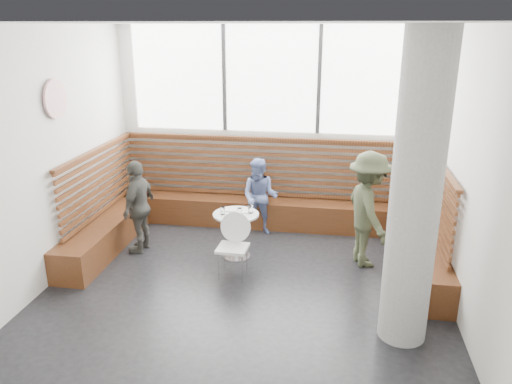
% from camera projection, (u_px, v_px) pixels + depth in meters
% --- Properties ---
extents(room, '(5.00, 5.00, 3.20)m').
position_uv_depth(room, '(242.00, 170.00, 5.74)').
color(room, silver).
rests_on(room, ground).
extents(booth, '(5.00, 2.50, 1.44)m').
position_uv_depth(booth, '(264.00, 212.00, 7.77)').
color(booth, '#472511').
rests_on(booth, ground).
extents(concrete_column, '(0.50, 0.50, 3.20)m').
position_uv_depth(concrete_column, '(416.00, 195.00, 4.89)').
color(concrete_column, gray).
rests_on(concrete_column, ground).
extents(wall_art, '(0.03, 0.50, 0.50)m').
position_uv_depth(wall_art, '(55.00, 99.00, 6.26)').
color(wall_art, white).
rests_on(wall_art, room).
extents(cafe_table, '(0.65, 0.65, 0.67)m').
position_uv_depth(cafe_table, '(236.00, 226.00, 7.06)').
color(cafe_table, silver).
rests_on(cafe_table, ground).
extents(cafe_chair, '(0.41, 0.40, 0.85)m').
position_uv_depth(cafe_chair, '(234.00, 241.00, 6.54)').
color(cafe_chair, white).
rests_on(cafe_chair, ground).
extents(adult_man, '(0.89, 1.17, 1.61)m').
position_uv_depth(adult_man, '(368.00, 210.00, 6.76)').
color(adult_man, '#3D442D').
rests_on(adult_man, ground).
extents(child_back, '(0.65, 0.53, 1.22)m').
position_uv_depth(child_back, '(260.00, 197.00, 7.86)').
color(child_back, '#697BB6').
rests_on(child_back, ground).
extents(child_left, '(0.42, 0.84, 1.37)m').
position_uv_depth(child_left, '(139.00, 206.00, 7.22)').
color(child_left, '#4C4B45').
rests_on(child_left, ground).
extents(plate_near, '(0.21, 0.21, 0.01)m').
position_uv_depth(plate_near, '(230.00, 209.00, 7.15)').
color(plate_near, white).
rests_on(plate_near, cafe_table).
extents(plate_far, '(0.18, 0.18, 0.01)m').
position_uv_depth(plate_far, '(244.00, 211.00, 7.07)').
color(plate_far, white).
rests_on(plate_far, cafe_table).
extents(glass_left, '(0.07, 0.07, 0.11)m').
position_uv_depth(glass_left, '(223.00, 211.00, 6.96)').
color(glass_left, white).
rests_on(glass_left, cafe_table).
extents(glass_mid, '(0.07, 0.07, 0.11)m').
position_uv_depth(glass_mid, '(240.00, 212.00, 6.92)').
color(glass_mid, white).
rests_on(glass_mid, cafe_table).
extents(glass_right, '(0.07, 0.07, 0.12)m').
position_uv_depth(glass_right, '(250.00, 209.00, 7.01)').
color(glass_right, white).
rests_on(glass_right, cafe_table).
extents(menu_card, '(0.22, 0.17, 0.00)m').
position_uv_depth(menu_card, '(236.00, 218.00, 6.84)').
color(menu_card, '#A5C64C').
rests_on(menu_card, cafe_table).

